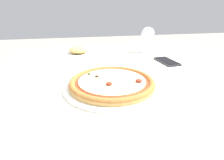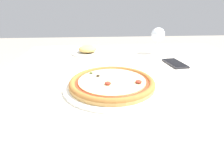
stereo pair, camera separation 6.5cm
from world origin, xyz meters
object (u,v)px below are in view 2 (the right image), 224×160
object	(u,v)px
side_plate	(88,51)
cell_phone	(175,63)
dining_table	(138,93)
fork	(20,104)
wine_glass_far_left	(158,35)
pizza_plate	(112,83)

from	to	relation	value
side_plate	cell_phone	bearing A→B (deg)	-27.64
dining_table	fork	bearing A→B (deg)	-153.64
wine_glass_far_left	cell_phone	size ratio (longest dim) A/B	0.97
wine_glass_far_left	side_plate	distance (m)	0.41
fork	cell_phone	distance (m)	0.70
pizza_plate	wine_glass_far_left	xyz separation A→B (m)	(0.30, 0.46, 0.09)
pizza_plate	cell_phone	xyz separation A→B (m)	(0.32, 0.24, -0.01)
cell_phone	side_plate	distance (m)	0.49
wine_glass_far_left	side_plate	world-z (taller)	wine_glass_far_left
fork	wine_glass_far_left	world-z (taller)	wine_glass_far_left
pizza_plate	wine_glass_far_left	bearing A→B (deg)	57.13
dining_table	pizza_plate	world-z (taller)	pizza_plate
wine_glass_far_left	cell_phone	world-z (taller)	wine_glass_far_left
dining_table	wine_glass_far_left	xyz separation A→B (m)	(0.18, 0.35, 0.18)
pizza_plate	dining_table	bearing A→B (deg)	40.67
dining_table	side_plate	bearing A→B (deg)	122.02
dining_table	pizza_plate	distance (m)	0.19
pizza_plate	fork	bearing A→B (deg)	-161.23
dining_table	fork	world-z (taller)	fork
pizza_plate	side_plate	size ratio (longest dim) A/B	1.88
fork	wine_glass_far_left	bearing A→B (deg)	43.78
wine_glass_far_left	cell_phone	distance (m)	0.24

